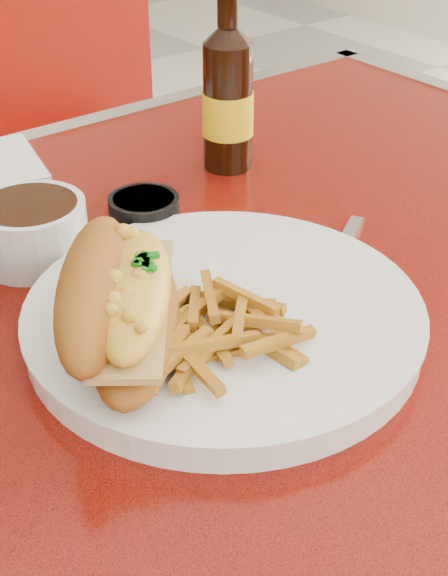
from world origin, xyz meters
TOP-DOWN VIEW (x-y plane):
  - diner_table at (0.00, 0.00)m, footprint 1.23×0.83m
  - dinner_plate at (0.00, -0.06)m, footprint 0.40×0.40m
  - mac_hoagie at (-0.08, -0.05)m, footprint 0.19×0.21m
  - fries_pile at (-0.03, -0.09)m, footprint 0.13×0.13m
  - fork at (-0.07, -0.05)m, footprint 0.02×0.13m
  - gravy_ramekin at (-0.06, 0.14)m, footprint 0.11×0.11m
  - sauce_cup_right at (0.05, 0.12)m, footprint 0.08×0.08m
  - beer_bottle at (0.20, 0.19)m, footprint 0.06×0.06m
  - knife at (0.15, -0.03)m, footprint 0.16×0.10m

SIDE VIEW (x-z plane):
  - diner_table at x=0.00m, z-range 0.22..0.99m
  - knife at x=0.15m, z-range 0.77..0.78m
  - dinner_plate at x=0.00m, z-range 0.77..0.79m
  - sauce_cup_right at x=0.05m, z-range 0.77..0.81m
  - fork at x=-0.07m, z-range 0.79..0.79m
  - gravy_ramekin at x=-0.06m, z-range 0.77..0.83m
  - fries_pile at x=-0.03m, z-range 0.79..0.82m
  - mac_hoagie at x=-0.08m, z-range 0.79..0.87m
  - beer_bottle at x=0.20m, z-range 0.74..0.96m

